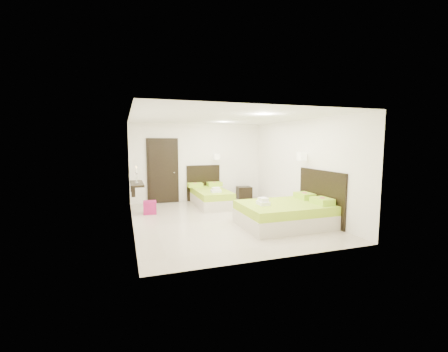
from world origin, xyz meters
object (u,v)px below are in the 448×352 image
object	(u,v)px
nightstand	(244,193)
ottoman	(150,207)
bed_double	(288,212)
bed_single	(210,196)

from	to	relation	value
nightstand	ottoman	bearing A→B (deg)	-154.28
bed_double	ottoman	distance (m)	3.79
bed_double	ottoman	xyz separation A→B (m)	(-3.04, 2.25, -0.13)
bed_double	nightstand	distance (m)	3.46
nightstand	ottoman	world-z (taller)	nightstand
bed_single	bed_double	distance (m)	3.06
ottoman	nightstand	bearing A→B (deg)	19.60
bed_single	bed_double	bearing A→B (deg)	-68.55
bed_single	nightstand	world-z (taller)	bed_single
nightstand	ottoman	xyz separation A→B (m)	(-3.34, -1.19, -0.04)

